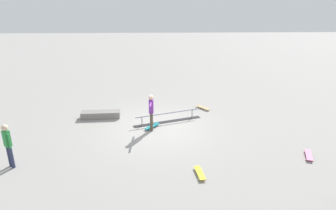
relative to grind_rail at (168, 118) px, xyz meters
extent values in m
plane|color=gray|center=(0.49, 0.66, -0.19)|extent=(60.00, 60.00, 0.00)
cube|color=black|center=(0.00, 0.00, -0.19)|extent=(3.06, 1.26, 0.01)
cylinder|color=gray|center=(-1.13, -0.39, 0.02)|extent=(0.04, 0.04, 0.42)
cylinder|color=gray|center=(1.13, 0.39, 0.02)|extent=(0.04, 0.04, 0.42)
cylinder|color=gray|center=(0.00, 0.00, 0.23)|extent=(2.84, 1.03, 0.05)
cube|color=gray|center=(3.08, -0.54, -0.04)|extent=(1.78, 0.59, 0.32)
cylinder|color=brown|center=(0.70, 0.75, 0.20)|extent=(0.12, 0.12, 0.79)
cylinder|color=brown|center=(0.70, 0.91, 0.20)|extent=(0.12, 0.12, 0.79)
cube|color=purple|center=(0.70, 0.83, 0.88)|extent=(0.19, 0.22, 0.56)
sphere|color=beige|center=(0.70, 0.83, 1.27)|extent=(0.21, 0.21, 0.21)
cylinder|color=purple|center=(0.68, 0.47, 1.09)|extent=(0.10, 0.53, 0.07)
cylinder|color=purple|center=(0.72, 1.20, 1.09)|extent=(0.10, 0.53, 0.07)
cube|color=teal|center=(0.68, 0.60, -0.11)|extent=(0.67, 0.74, 0.02)
cylinder|color=white|center=(0.76, 0.88, -0.17)|extent=(0.06, 0.06, 0.05)
cylinder|color=white|center=(0.94, 0.74, -0.17)|extent=(0.06, 0.06, 0.05)
cylinder|color=white|center=(0.41, 0.47, -0.17)|extent=(0.06, 0.06, 0.05)
cylinder|color=white|center=(0.59, 0.32, -0.17)|extent=(0.06, 0.06, 0.05)
cylinder|color=#2D3351|center=(5.25, 3.59, 0.20)|extent=(0.16, 0.16, 0.78)
cylinder|color=#2D3351|center=(5.37, 3.49, 0.20)|extent=(0.16, 0.16, 0.78)
cube|color=#2D8C42|center=(5.31, 3.54, 0.87)|extent=(0.27, 0.27, 0.55)
sphere|color=beige|center=(5.31, 3.54, 1.25)|extent=(0.21, 0.21, 0.21)
cylinder|color=#2D8C42|center=(5.20, 3.62, 0.82)|extent=(0.10, 0.10, 0.52)
cylinder|color=#2D8C42|center=(5.42, 3.45, 0.82)|extent=(0.10, 0.10, 0.52)
cube|color=tan|center=(-1.79, -1.53, -0.11)|extent=(0.68, 0.73, 0.02)
cylinder|color=white|center=(-2.06, -1.40, -0.17)|extent=(0.06, 0.06, 0.05)
cylinder|color=white|center=(-1.88, -1.25, -0.17)|extent=(0.06, 0.06, 0.05)
cylinder|color=white|center=(-1.70, -1.81, -0.17)|extent=(0.06, 0.06, 0.05)
cylinder|color=white|center=(-1.52, -1.65, -0.17)|extent=(0.06, 0.06, 0.05)
cube|color=yellow|center=(-0.92, 4.18, -0.11)|extent=(0.31, 0.82, 0.02)
cylinder|color=white|center=(-0.77, 3.93, -0.17)|extent=(0.04, 0.06, 0.05)
cylinder|color=white|center=(-1.00, 3.90, -0.17)|extent=(0.04, 0.06, 0.05)
cylinder|color=white|center=(-0.84, 4.47, -0.17)|extent=(0.04, 0.06, 0.05)
cylinder|color=white|center=(-1.07, 4.44, -0.17)|extent=(0.04, 0.06, 0.05)
cube|color=#E05993|center=(-4.93, 3.17, -0.11)|extent=(0.45, 0.82, 0.02)
cylinder|color=white|center=(-4.91, 2.88, -0.17)|extent=(0.05, 0.06, 0.05)
cylinder|color=white|center=(-5.13, 2.95, -0.17)|extent=(0.05, 0.06, 0.05)
cylinder|color=white|center=(-4.73, 3.39, -0.17)|extent=(0.05, 0.06, 0.05)
cylinder|color=white|center=(-4.95, 3.47, -0.17)|extent=(0.05, 0.06, 0.05)
camera|label=1|loc=(0.33, 12.47, 5.41)|focal=32.54mm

